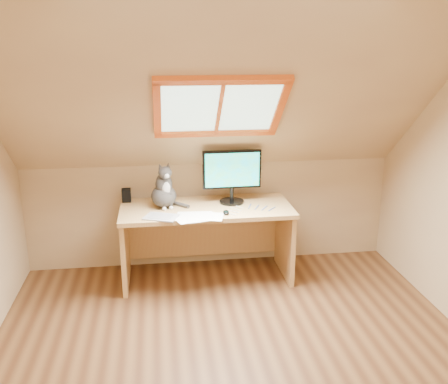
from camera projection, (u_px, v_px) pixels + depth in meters
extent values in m
plane|color=brown|center=(240.00, 369.00, 3.36)|extent=(3.50, 3.50, 0.00)
cube|color=tan|center=(211.00, 213.00, 4.87)|extent=(3.50, 0.02, 1.00)
cube|color=tan|center=(220.00, 98.00, 3.78)|extent=(3.50, 1.56, 1.41)
cube|color=#B2E0CC|center=(219.00, 106.00, 3.88)|extent=(0.90, 0.53, 0.48)
cube|color=#E05015|center=(219.00, 106.00, 3.88)|extent=(1.02, 0.64, 0.59)
cube|color=tan|center=(206.00, 209.00, 4.46)|extent=(1.53, 0.67, 0.04)
cube|color=tan|center=(125.00, 249.00, 4.46)|extent=(0.04, 0.60, 0.66)
cube|color=tan|center=(285.00, 241.00, 4.65)|extent=(0.04, 0.60, 0.66)
cube|color=tan|center=(203.00, 233.00, 4.85)|extent=(1.43, 0.03, 0.46)
cylinder|color=black|center=(232.00, 202.00, 4.56)|extent=(0.22, 0.22, 0.02)
cylinder|color=black|center=(232.00, 194.00, 4.54)|extent=(0.04, 0.04, 0.12)
cube|color=black|center=(232.00, 169.00, 4.47)|extent=(0.53, 0.05, 0.35)
cube|color=#007EBE|center=(232.00, 170.00, 4.45)|extent=(0.49, 0.02, 0.31)
ellipsoid|color=#3F3B38|center=(164.00, 196.00, 4.44)|extent=(0.29, 0.32, 0.19)
ellipsoid|color=#3F3B38|center=(164.00, 184.00, 4.39)|extent=(0.18, 0.18, 0.21)
ellipsoid|color=silver|center=(166.00, 189.00, 4.34)|extent=(0.08, 0.06, 0.12)
ellipsoid|color=#3F3B38|center=(165.00, 173.00, 4.31)|extent=(0.14, 0.13, 0.11)
sphere|color=silver|center=(167.00, 176.00, 4.27)|extent=(0.04, 0.04, 0.04)
cone|color=#3F3B38|center=(160.00, 166.00, 4.30)|extent=(0.07, 0.06, 0.07)
cone|color=#3F3B38|center=(168.00, 166.00, 4.33)|extent=(0.06, 0.07, 0.07)
cube|color=black|center=(126.00, 195.00, 4.58)|extent=(0.09, 0.09, 0.12)
cube|color=#B2B2B7|center=(161.00, 217.00, 4.17)|extent=(0.32, 0.28, 0.01)
ellipsoid|color=black|center=(226.00, 212.00, 4.26)|extent=(0.06, 0.10, 0.03)
cube|color=white|center=(197.00, 217.00, 4.19)|extent=(0.33, 0.27, 0.00)
cube|color=white|center=(197.00, 217.00, 4.19)|extent=(0.32, 0.24, 0.00)
cube|color=white|center=(197.00, 217.00, 4.19)|extent=(0.35, 0.30, 0.00)
cube|color=white|center=(197.00, 216.00, 4.19)|extent=(0.34, 0.28, 0.00)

